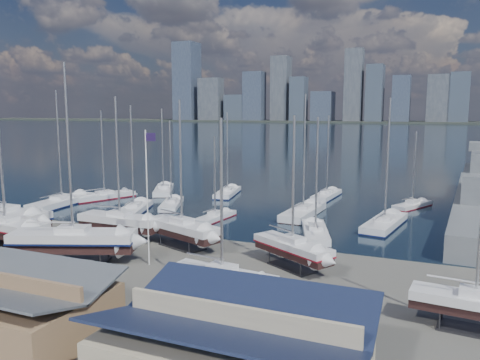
% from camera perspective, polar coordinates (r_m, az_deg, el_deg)
% --- Properties ---
extents(ground, '(1400.00, 1400.00, 0.00)m').
position_cam_1_polar(ground, '(46.90, -10.93, -9.78)').
color(ground, '#605E59').
rests_on(ground, ground).
extents(water, '(1400.00, 600.00, 0.40)m').
position_cam_1_polar(water, '(348.20, 18.59, 5.55)').
color(water, '#192C3B').
rests_on(water, ground).
extents(far_shore, '(1400.00, 80.00, 2.20)m').
position_cam_1_polar(far_shore, '(607.65, 20.41, 6.61)').
color(far_shore, '#2D332D').
rests_on(far_shore, ground).
extents(skyline, '(639.14, 43.80, 107.69)m').
position_cam_1_polar(skyline, '(602.15, 19.81, 10.25)').
color(skyline, '#475166').
rests_on(skyline, far_shore).
extents(shed_grey, '(12.60, 8.40, 4.17)m').
position_cam_1_polar(shed_grey, '(34.84, -26.09, -13.28)').
color(shed_grey, '#8C6B4C').
rests_on(shed_grey, ground).
extents(shed_blue, '(13.65, 9.45, 4.71)m').
position_cam_1_polar(shed_blue, '(25.81, -0.34, -19.53)').
color(shed_blue, '#BFB293').
rests_on(shed_blue, ground).
extents(sailboat_cradle_0, '(11.67, 3.27, 18.64)m').
position_cam_1_polar(sailboat_cradle_0, '(61.77, -26.69, -4.00)').
color(sailboat_cradle_0, '#2D2D33').
rests_on(sailboat_cradle_0, ground).
extents(sailboat_cradle_1, '(10.78, 3.74, 17.03)m').
position_cam_1_polar(sailboat_cradle_1, '(56.40, -26.66, -5.20)').
color(sailboat_cradle_1, '#2D2D33').
rests_on(sailboat_cradle_1, ground).
extents(sailboat_cradle_2, '(9.88, 2.78, 16.10)m').
position_cam_1_polar(sailboat_cradle_2, '(55.21, -14.43, -4.88)').
color(sailboat_cradle_2, '#2D2D33').
rests_on(sailboat_cradle_2, ground).
extents(sailboat_cradle_3, '(12.27, 7.43, 18.96)m').
position_cam_1_polar(sailboat_cradle_3, '(48.06, -19.64, -6.91)').
color(sailboat_cradle_3, '#2D2D33').
rests_on(sailboat_cradle_3, ground).
extents(sailboat_cradle_4, '(9.91, 5.90, 15.67)m').
position_cam_1_polar(sailboat_cradle_4, '(50.68, -7.09, -5.89)').
color(sailboat_cradle_4, '#2D2D33').
rests_on(sailboat_cradle_4, ground).
extents(sailboat_cradle_5, '(8.83, 3.47, 14.05)m').
position_cam_1_polar(sailboat_cradle_5, '(36.15, -2.20, -11.91)').
color(sailboat_cradle_5, '#2D2D33').
rests_on(sailboat_cradle_5, ground).
extents(sailboat_cradle_6, '(8.67, 6.55, 14.15)m').
position_cam_1_polar(sailboat_cradle_6, '(44.05, 6.40, -8.19)').
color(sailboat_cradle_6, '#2D2D33').
rests_on(sailboat_cradle_6, ground).
extents(sailboat_cradle_7, '(8.25, 3.05, 13.38)m').
position_cam_1_polar(sailboat_cradle_7, '(35.41, 26.74, -13.33)').
color(sailboat_cradle_7, '#2D2D33').
rests_on(sailboat_cradle_7, ground).
extents(sailboat_moored_0, '(4.36, 12.57, 18.47)m').
position_cam_1_polar(sailboat_moored_0, '(77.59, -20.86, -2.70)').
color(sailboat_moored_0, black).
rests_on(sailboat_moored_0, water).
extents(sailboat_moored_1, '(6.71, 10.53, 15.31)m').
position_cam_1_polar(sailboat_moored_1, '(80.97, -16.19, -2.04)').
color(sailboat_moored_1, black).
rests_on(sailboat_moored_1, water).
extents(sailboat_moored_2, '(7.32, 10.55, 15.66)m').
position_cam_1_polar(sailboat_moored_2, '(84.75, -9.30, -1.35)').
color(sailboat_moored_2, black).
rests_on(sailboat_moored_2, water).
extents(sailboat_moored_3, '(6.35, 11.14, 16.06)m').
position_cam_1_polar(sailboat_moored_3, '(69.05, -12.81, -3.68)').
color(sailboat_moored_3, black).
rests_on(sailboat_moored_3, water).
extents(sailboat_moored_4, '(5.73, 9.37, 13.71)m').
position_cam_1_polar(sailboat_moored_4, '(72.13, -8.35, -3.04)').
color(sailboat_moored_4, black).
rests_on(sailboat_moored_4, water).
extents(sailboat_moored_5, '(4.61, 10.35, 14.95)m').
position_cam_1_polar(sailboat_moored_5, '(81.26, -1.53, -1.67)').
color(sailboat_moored_5, black).
rests_on(sailboat_moored_5, water).
extents(sailboat_moored_6, '(3.08, 8.07, 11.76)m').
position_cam_1_polar(sailboat_moored_6, '(63.10, -3.05, -4.62)').
color(sailboat_moored_6, black).
rests_on(sailboat_moored_6, water).
extents(sailboat_moored_7, '(4.00, 11.81, 17.56)m').
position_cam_1_polar(sailboat_moored_7, '(66.05, 7.72, -4.08)').
color(sailboat_moored_7, black).
rests_on(sailboat_moored_7, water).
extents(sailboat_moored_8, '(3.44, 9.86, 14.47)m').
position_cam_1_polar(sailboat_moored_8, '(80.15, 10.52, -1.95)').
color(sailboat_moored_8, black).
rests_on(sailboat_moored_8, water).
extents(sailboat_moored_9, '(5.48, 9.97, 14.51)m').
position_cam_1_polar(sailboat_moored_9, '(55.76, 9.17, -6.45)').
color(sailboat_moored_9, black).
rests_on(sailboat_moored_9, water).
extents(sailboat_moored_10, '(4.97, 11.64, 16.86)m').
position_cam_1_polar(sailboat_moored_10, '(61.80, 17.21, -5.27)').
color(sailboat_moored_10, black).
rests_on(sailboat_moored_10, water).
extents(sailboat_moored_11, '(5.64, 8.24, 12.08)m').
position_cam_1_polar(sailboat_moored_11, '(75.43, 20.27, -2.98)').
color(sailboat_moored_11, black).
rests_on(sailboat_moored_11, water).
extents(car_c, '(3.77, 6.23, 1.62)m').
position_cam_1_polar(car_c, '(41.28, -22.05, -11.63)').
color(car_c, gray).
rests_on(car_c, ground).
extents(car_d, '(2.38, 4.74, 1.32)m').
position_cam_1_polar(car_d, '(33.42, -7.51, -16.16)').
color(car_d, gray).
rests_on(car_d, ground).
extents(flagpole, '(1.13, 0.12, 12.81)m').
position_cam_1_polar(flagpole, '(44.32, -11.17, -0.95)').
color(flagpole, white).
rests_on(flagpole, ground).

